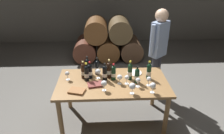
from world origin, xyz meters
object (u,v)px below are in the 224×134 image
object	(u,v)px
wine_bottle_7	(109,70)
wine_bottle_10	(113,73)
wine_bottle_4	(149,71)
wine_glass_5	(138,81)
wine_bottle_2	(87,66)
wine_glass_7	(153,86)
wine_bottle_9	(86,73)
leather_ledger	(77,91)
wine_glass_1	(98,72)
dining_table	(113,87)
wine_glass_0	(120,78)
wine_bottle_5	(130,71)
wine_glass_8	(127,78)
sommelier_presenting	(158,46)
wine_bottle_6	(137,75)
wine_bottle_3	(90,71)
tasting_notebook	(95,84)
serving_plate	(134,73)
wine_bottle_0	(97,67)
wine_glass_4	(67,74)
wine_glass_2	(104,84)
wine_bottle_8	(83,71)
wine_glass_3	(149,79)
wine_bottle_1	(105,73)
wine_glass_6	(132,86)

from	to	relation	value
wine_bottle_7	wine_bottle_10	size ratio (longest dim) A/B	1.16
wine_bottle_4	wine_glass_5	bearing A→B (deg)	-130.82
wine_bottle_2	wine_glass_7	bearing A→B (deg)	-34.16
wine_bottle_9	leather_ledger	world-z (taller)	wine_bottle_9
wine_bottle_4	wine_glass_1	distance (m)	0.79
dining_table	wine_bottle_2	size ratio (longest dim) A/B	5.82
wine_bottle_7	wine_glass_0	size ratio (longest dim) A/B	2.06
wine_bottle_5	wine_glass_8	xyz separation A→B (m)	(-0.06, -0.14, -0.03)
dining_table	sommelier_presenting	distance (m)	1.21
wine_bottle_6	wine_glass_8	xyz separation A→B (m)	(-0.16, -0.04, -0.02)
wine_bottle_6	wine_glass_1	world-z (taller)	wine_bottle_6
wine_bottle_3	tasting_notebook	bearing A→B (deg)	-69.76
wine_bottle_4	wine_glass_0	distance (m)	0.49
wine_bottle_6	serving_plate	world-z (taller)	wine_bottle_6
wine_bottle_0	tasting_notebook	distance (m)	0.37
wine_glass_0	leather_ledger	world-z (taller)	wine_glass_0
wine_bottle_0	wine_glass_4	bearing A→B (deg)	-160.06
wine_glass_2	wine_glass_5	world-z (taller)	wine_glass_2
wine_glass_5	sommelier_presenting	world-z (taller)	sommelier_presenting
wine_glass_4	serving_plate	distance (m)	1.09
wine_glass_1	wine_glass_5	world-z (taller)	wine_glass_1
wine_glass_2	wine_glass_4	xyz separation A→B (m)	(-0.56, 0.33, -0.01)
wine_bottle_4	wine_bottle_9	xyz separation A→B (m)	(-0.97, -0.03, 0.00)
wine_bottle_7	wine_glass_4	bearing A→B (deg)	-176.51
dining_table	wine_glass_2	bearing A→B (deg)	-118.81
wine_glass_5	tasting_notebook	distance (m)	0.64
wine_bottle_5	serving_plate	distance (m)	0.25
wine_glass_2	tasting_notebook	bearing A→B (deg)	131.78
wine_bottle_7	wine_bottle_0	bearing A→B (deg)	146.25
wine_bottle_8	wine_bottle_3	bearing A→B (deg)	-2.15
wine_bottle_3	wine_bottle_6	xyz separation A→B (m)	(0.72, -0.17, -0.00)
wine_bottle_0	wine_bottle_10	xyz separation A→B (m)	(0.26, -0.19, -0.01)
wine_glass_0	wine_glass_1	xyz separation A→B (m)	(-0.32, 0.18, 0.00)
wine_bottle_8	tasting_notebook	size ratio (longest dim) A/B	1.32
wine_bottle_10	sommelier_presenting	distance (m)	1.11
wine_bottle_6	wine_glass_3	distance (m)	0.19
wine_glass_0	sommelier_presenting	bearing A→B (deg)	46.58
wine_bottle_7	wine_glass_7	distance (m)	0.75
wine_glass_8	wine_glass_3	bearing A→B (deg)	-10.94
wine_bottle_1	wine_glass_3	bearing A→B (deg)	-16.53
wine_bottle_9	wine_bottle_3	bearing A→B (deg)	60.48
wine_glass_2	wine_glass_6	distance (m)	0.40
wine_bottle_5	wine_bottle_6	size ratio (longest dim) A/B	1.14
wine_glass_3	wine_glass_6	bearing A→B (deg)	-144.10
wine_bottle_8	serving_plate	size ratio (longest dim) A/B	1.21
wine_glass_7	wine_glass_8	distance (m)	0.42
wine_bottle_9	wine_glass_0	xyz separation A→B (m)	(0.50, -0.12, -0.02)
wine_glass_2	wine_bottle_0	bearing A→B (deg)	102.07
wine_bottle_3	leather_ledger	distance (m)	0.44
leather_ledger	wine_glass_5	bearing A→B (deg)	22.04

